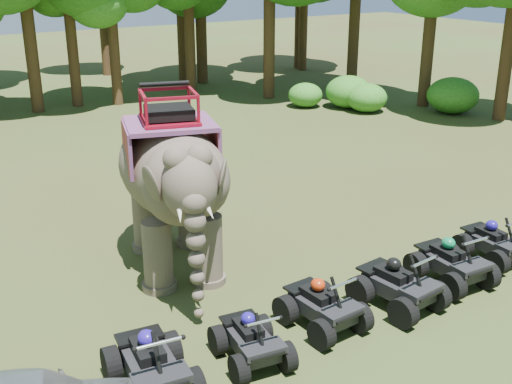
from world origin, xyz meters
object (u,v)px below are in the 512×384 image
atv_1 (251,334)px  atv_2 (323,299)px  atv_0 (151,358)px  atv_5 (495,237)px  atv_3 (399,279)px  atv_4 (452,257)px  elephant (173,181)px

atv_1 → atv_2: size_ratio=0.92×
atv_0 → atv_5: atv_0 is taller
atv_3 → atv_4: bearing=-1.9°
atv_2 → atv_5: (5.42, 0.12, -0.01)m
elephant → atv_2: (1.23, -4.10, -1.53)m
atv_5 → atv_0: bearing=-176.3°
elephant → atv_5: elephant is taller
atv_0 → atv_5: size_ratio=1.11×
atv_1 → atv_4: 5.45m
atv_3 → atv_5: size_ratio=1.08×
atv_5 → atv_1: bearing=-174.7°
atv_1 → atv_5: 7.24m
atv_4 → atv_1: bearing=-175.7°
atv_1 → atv_2: 1.83m
atv_1 → atv_5: bearing=10.6°
elephant → atv_4: (4.86, -4.20, -1.50)m
elephant → atv_2: elephant is taller
elephant → atv_3: bearing=-38.0°
atv_1 → atv_3: bearing=7.7°
atv_0 → atv_2: (3.71, 0.05, -0.06)m
elephant → atv_2: size_ratio=3.02×
elephant → atv_4: 6.60m
atv_2 → atv_3: size_ratio=0.94×
atv_5 → elephant: bearing=151.8°
elephant → atv_5: bearing=-14.2°
atv_0 → atv_1: bearing=2.1°
elephant → atv_5: (6.65, -3.98, -1.54)m
atv_0 → atv_5: 9.14m
atv_1 → atv_4: size_ratio=0.88×
elephant → atv_1: (-0.58, -4.31, -1.58)m
atv_2 → atv_3: atv_3 is taller
elephant → atv_4: elephant is taller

